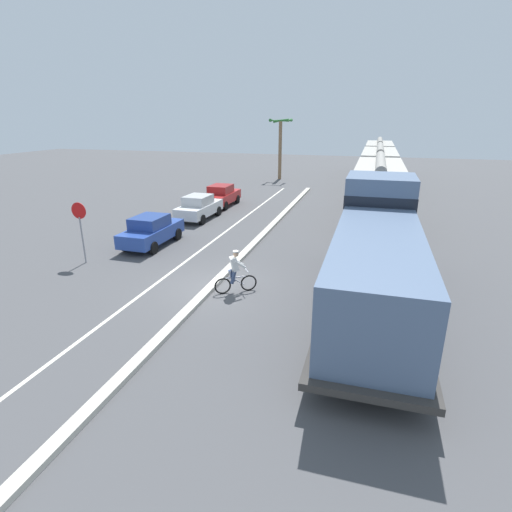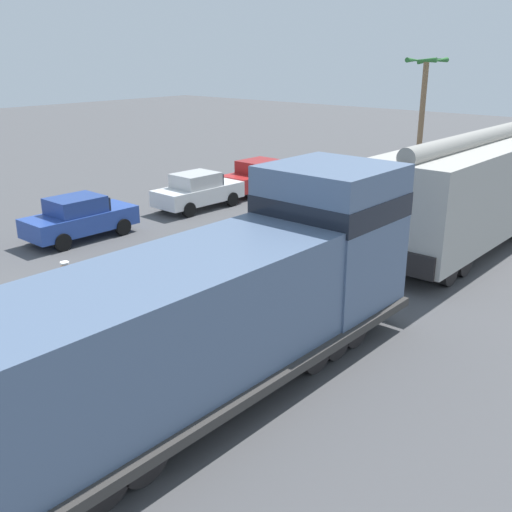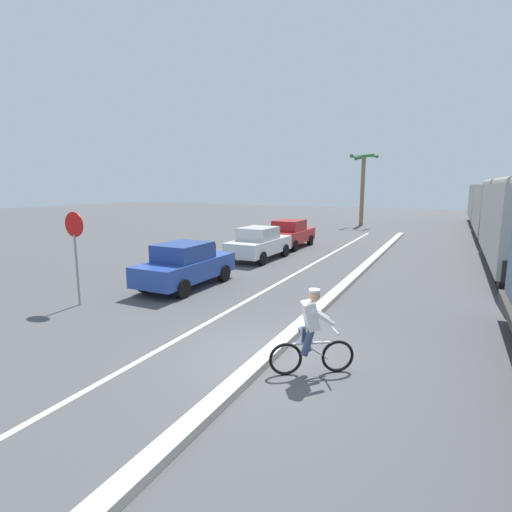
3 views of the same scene
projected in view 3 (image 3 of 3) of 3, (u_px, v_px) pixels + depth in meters
ground_plane at (267, 359)px, 8.54m from camera, size 120.00×120.00×0.00m
median_curb at (339, 290)px, 13.83m from camera, size 0.36×36.00×0.16m
lane_stripe at (276, 285)px, 14.89m from camera, size 0.14×36.00×0.01m
hopper_car_middle at (500, 209)px, 26.86m from camera, size 2.90×10.60×4.18m
hopper_car_trailing at (488, 202)px, 37.11m from camera, size 2.90×10.60×4.18m
parked_car_blue at (186, 265)px, 14.47m from camera, size 1.87×4.22×1.62m
parked_car_white at (259, 243)px, 19.83m from camera, size 1.93×4.25×1.62m
parked_car_red at (290, 234)px, 23.71m from camera, size 1.89×4.23×1.62m
cyclist at (311, 334)px, 7.75m from camera, size 1.46×0.99×1.71m
stop_sign at (75, 240)px, 12.07m from camera, size 0.76×0.08×2.88m
palm_tree_near at (363, 175)px, 35.85m from camera, size 2.22×2.35×6.46m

